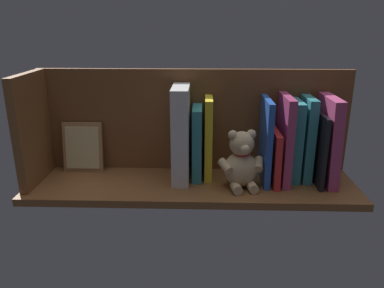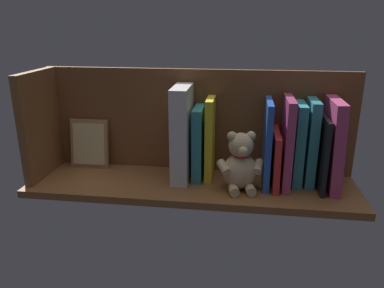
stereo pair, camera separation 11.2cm
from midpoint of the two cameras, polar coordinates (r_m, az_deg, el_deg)
name	(u,v)px [view 2 (the right image)]	position (r cm, az deg, el deg)	size (l,w,h in cm)	color
ground_plane	(192,185)	(116.64, 2.76, -6.32)	(100.05, 27.54, 2.20)	brown
shelf_back_panel	(197,121)	(121.48, 3.38, 3.57)	(100.05, 1.50, 33.24)	brown
shelf_side_divider	(40,124)	(123.94, -19.83, 2.80)	(2.40, 21.54, 33.24)	brown
book_0	(333,145)	(117.48, 23.34, -0.16)	(3.13, 16.58, 26.56)	#B23F72
book_1	(321,152)	(117.36, 21.75, -1.22)	(1.23, 16.70, 21.74)	black
book_2	(310,143)	(118.25, 20.26, 0.15)	(2.71, 11.96, 25.84)	teal
book_3	(298,144)	(117.46, 18.52, -0.03)	(2.76, 12.34, 24.86)	teal
book_4	(287,142)	(114.87, 17.01, 0.19)	(2.37, 15.97, 26.66)	#B23F72
book_5	(275,158)	(115.57, 15.35, -2.19)	(1.83, 16.94, 16.57)	red
book_6	(267,143)	(114.14, 14.17, 0.08)	(1.75, 16.11, 25.73)	blue
teddy_bear	(240,164)	(110.50, 10.32, -3.08)	(14.04, 12.49, 17.58)	#D1B284
book_7	(210,139)	(115.75, 5.53, 0.76)	(2.28, 11.35, 25.45)	yellow
book_8	(199,143)	(115.87, 3.77, 0.10)	(2.90, 12.36, 22.68)	teal
dictionary_thick_white	(182,134)	(113.77, 1.27, 1.51)	(5.09, 15.41, 29.21)	silver
picture_frame_leaning	(89,144)	(128.63, -13.06, 0.01)	(12.93, 3.76, 16.40)	#A87A4C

